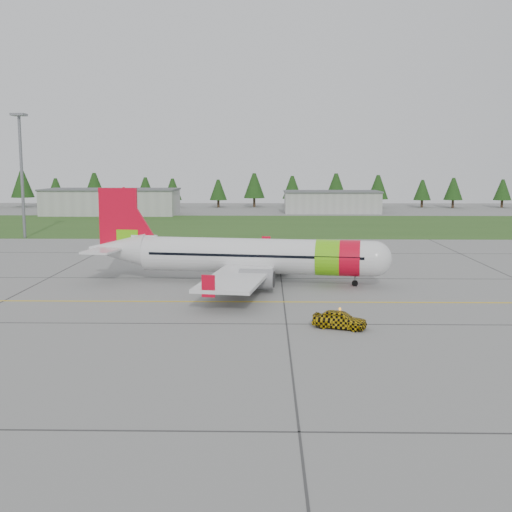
{
  "coord_description": "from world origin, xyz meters",
  "views": [
    {
      "loc": [
        8.54,
        -47.63,
        11.95
      ],
      "look_at": [
        7.41,
        14.3,
        3.22
      ],
      "focal_mm": 45.0,
      "sensor_mm": 36.0,
      "label": 1
    }
  ],
  "objects": [
    {
      "name": "floodlight_mast",
      "position": [
        -32.0,
        58.0,
        10.0
      ],
      "size": [
        0.5,
        0.5,
        20.0
      ],
      "primitive_type": "cylinder",
      "color": "slate",
      "rests_on": "ground"
    },
    {
      "name": "treeline",
      "position": [
        0.0,
        138.0,
        5.0
      ],
      "size": [
        160.0,
        8.0,
        10.0
      ],
      "primitive_type": null,
      "color": "#1C3F14",
      "rests_on": "ground"
    },
    {
      "name": "follow_me_car",
      "position": [
        13.91,
        -1.19,
        2.01
      ],
      "size": [
        1.85,
        1.99,
        4.02
      ],
      "primitive_type": "imported",
      "rotation": [
        0.0,
        0.0,
        1.22
      ],
      "color": "#DFB60C",
      "rests_on": "ground"
    },
    {
      "name": "taxi_guideline",
      "position": [
        0.0,
        8.0,
        0.01
      ],
      "size": [
        120.0,
        0.25,
        0.02
      ],
      "primitive_type": "cube",
      "color": "gold",
      "rests_on": "ground"
    },
    {
      "name": "ground",
      "position": [
        0.0,
        0.0,
        0.0
      ],
      "size": [
        320.0,
        320.0,
        0.0
      ],
      "primitive_type": "plane",
      "color": "gray",
      "rests_on": "ground"
    },
    {
      "name": "hangar_west",
      "position": [
        -30.0,
        110.0,
        3.0
      ],
      "size": [
        32.0,
        14.0,
        6.0
      ],
      "primitive_type": "cube",
      "color": "#A8A8A3",
      "rests_on": "ground"
    },
    {
      "name": "hangar_east",
      "position": [
        25.0,
        118.0,
        2.6
      ],
      "size": [
        24.0,
        12.0,
        5.2
      ],
      "primitive_type": "cube",
      "color": "#A8A8A3",
      "rests_on": "ground"
    },
    {
      "name": "service_van",
      "position": [
        -14.28,
        55.64,
        2.12
      ],
      "size": [
        1.56,
        1.48,
        4.25
      ],
      "primitive_type": "imported",
      "rotation": [
        0.0,
        0.0,
        -0.06
      ],
      "color": "white",
      "rests_on": "ground"
    },
    {
      "name": "aircraft",
      "position": [
        6.65,
        17.42,
        2.78
      ],
      "size": [
        31.73,
        29.57,
        9.65
      ],
      "rotation": [
        0.0,
        0.0,
        -0.16
      ],
      "color": "silver",
      "rests_on": "ground"
    },
    {
      "name": "grass_strip",
      "position": [
        0.0,
        82.0,
        0.01
      ],
      "size": [
        320.0,
        50.0,
        0.03
      ],
      "primitive_type": "cube",
      "color": "#30561E",
      "rests_on": "ground"
    }
  ]
}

